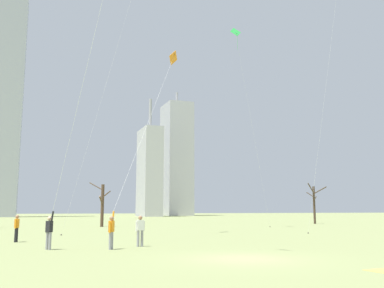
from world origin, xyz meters
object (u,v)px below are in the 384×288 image
(kite_flyer_midfield_left_orange, at_px, (131,176))
(bystander_watching_nearby, at_px, (17,227))
(kite_flyer_foreground_left_blue, at_px, (64,168))
(bare_tree_far_right_edge, at_px, (314,202))
(bystander_far_off_by_trees, at_px, (140,229))
(distant_kite_low_near_trees_green, at_px, (238,46))
(bare_tree_rightmost, at_px, (102,204))

(kite_flyer_midfield_left_orange, height_order, bystander_watching_nearby, kite_flyer_midfield_left_orange)
(kite_flyer_foreground_left_blue, height_order, bare_tree_far_right_edge, kite_flyer_foreground_left_blue)
(bystander_far_off_by_trees, xyz_separation_m, distant_kite_low_near_trees_green, (15.33, 18.82, 19.30))
(kite_flyer_foreground_left_blue, relative_size, bare_tree_far_right_edge, 3.84)
(kite_flyer_foreground_left_blue, distance_m, bystander_watching_nearby, 7.80)
(bystander_watching_nearby, bearing_deg, distant_kite_low_near_trees_green, 31.31)
(distant_kite_low_near_trees_green, bearing_deg, bystander_far_off_by_trees, -129.16)
(bystander_watching_nearby, distance_m, bare_tree_rightmost, 23.34)
(bystander_far_off_by_trees, height_order, bare_tree_rightmost, bare_tree_rightmost)
(kite_flyer_midfield_left_orange, xyz_separation_m, bare_tree_rightmost, (2.29, 26.05, -1.30))
(distant_kite_low_near_trees_green, bearing_deg, bystander_watching_nearby, -148.69)
(kite_flyer_midfield_left_orange, bearing_deg, bare_tree_far_right_edge, 40.09)
(kite_flyer_foreground_left_blue, height_order, bystander_watching_nearby, kite_flyer_foreground_left_blue)
(bystander_watching_nearby, height_order, distant_kite_low_near_trees_green, distant_kite_low_near_trees_green)
(kite_flyer_midfield_left_orange, bearing_deg, bystander_far_off_by_trees, -79.15)
(bystander_far_off_by_trees, relative_size, distant_kite_low_near_trees_green, 0.07)
(bystander_watching_nearby, bearing_deg, bare_tree_far_right_edge, 30.63)
(kite_flyer_midfield_left_orange, xyz_separation_m, bare_tree_far_right_edge, (31.46, 26.48, -0.94))
(distant_kite_low_near_trees_green, bearing_deg, kite_flyer_midfield_left_orange, -131.81)
(kite_flyer_foreground_left_blue, xyz_separation_m, bare_tree_rightmost, (6.13, 28.60, -1.40))
(kite_flyer_midfield_left_orange, bearing_deg, bystander_watching_nearby, 144.49)
(kite_flyer_foreground_left_blue, distance_m, bystander_far_off_by_trees, 5.25)
(kite_flyer_midfield_left_orange, height_order, bystander_far_off_by_trees, kite_flyer_midfield_left_orange)
(bystander_far_off_by_trees, distance_m, distant_kite_low_near_trees_green, 31.02)
(kite_flyer_foreground_left_blue, distance_m, bare_tree_rightmost, 29.28)
(bare_tree_rightmost, bearing_deg, bystander_far_off_by_trees, -94.21)
(bystander_watching_nearby, height_order, bare_tree_rightmost, bare_tree_rightmost)
(kite_flyer_foreground_left_blue, relative_size, bystander_watching_nearby, 13.24)
(bystander_far_off_by_trees, height_order, bystander_watching_nearby, same)
(distant_kite_low_near_trees_green, distance_m, bare_tree_rightmost, 23.73)
(bystander_watching_nearby, height_order, bare_tree_far_right_edge, bare_tree_far_right_edge)
(bystander_far_off_by_trees, relative_size, bystander_watching_nearby, 1.00)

